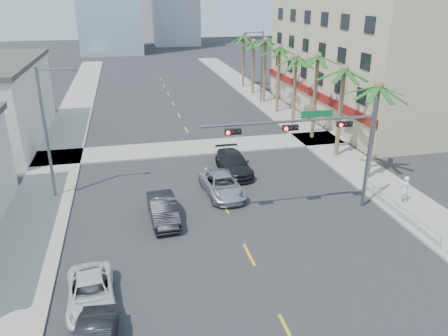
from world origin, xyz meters
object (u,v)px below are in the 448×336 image
object	(u,v)px
car_lane_center	(222,185)
traffic_signal_mast	(324,137)
car_parked_far	(91,293)
car_lane_left	(163,209)
car_lane_right	(234,163)
pedestrian	(404,189)

from	to	relation	value
car_lane_center	traffic_signal_mast	bearing A→B (deg)	-38.89
car_parked_far	traffic_signal_mast	bearing A→B (deg)	20.31
car_lane_left	car_lane_right	bearing A→B (deg)	44.30
car_parked_far	car_lane_right	distance (m)	17.23
car_parked_far	car_lane_center	world-z (taller)	car_lane_center
car_lane_right	pedestrian	size ratio (longest dim) A/B	2.88
traffic_signal_mast	pedestrian	bearing A→B (deg)	-2.91
car_parked_far	car_lane_right	bearing A→B (deg)	49.91
pedestrian	car_lane_left	bearing A→B (deg)	-7.39
traffic_signal_mast	car_lane_right	size ratio (longest dim) A/B	2.06
car_lane_left	car_lane_right	world-z (taller)	car_lane_right
car_parked_far	car_lane_right	world-z (taller)	car_lane_right
car_lane_left	car_parked_far	bearing A→B (deg)	-121.10
car_lane_right	pedestrian	bearing A→B (deg)	-39.09
car_parked_far	car_lane_left	xyz separation A→B (m)	(3.94, 7.31, 0.12)
pedestrian	car_lane_center	bearing A→B (deg)	-22.57
car_lane_left	car_lane_right	distance (m)	9.06
car_lane_left	car_lane_center	xyz separation A→B (m)	(4.41, 2.86, -0.04)
car_parked_far	pedestrian	xyz separation A→B (m)	(19.89, 6.01, 0.46)
traffic_signal_mast	car_lane_center	xyz separation A→B (m)	(-5.55, 3.85, -4.35)
traffic_signal_mast	car_lane_left	bearing A→B (deg)	174.31
traffic_signal_mast	car_lane_right	world-z (taller)	traffic_signal_mast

